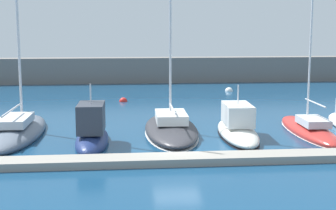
% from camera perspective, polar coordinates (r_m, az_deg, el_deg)
% --- Properties ---
extents(ground_plane, '(120.00, 120.00, 0.00)m').
position_cam_1_polar(ground_plane, '(26.02, 1.08, -5.48)').
color(ground_plane, navy).
extents(dock_pier, '(42.40, 1.47, 0.38)m').
position_cam_1_polar(dock_pier, '(23.88, 1.70, -6.34)').
color(dock_pier, gray).
rests_on(dock_pier, ground_plane).
extents(breakwater_seawall, '(108.00, 2.29, 2.98)m').
position_cam_1_polar(breakwater_seawall, '(58.51, -2.72, 4.09)').
color(breakwater_seawall, slate).
rests_on(breakwater_seawall, ground_plane).
extents(sailboat_slate_third, '(3.08, 10.14, 18.85)m').
position_cam_1_polar(sailboat_slate_third, '(31.10, -17.09, -2.81)').
color(sailboat_slate_third, slate).
rests_on(sailboat_slate_third, ground_plane).
extents(motorboat_navy_fourth, '(1.99, 6.20, 3.89)m').
position_cam_1_polar(motorboat_navy_fourth, '(27.95, -8.84, -3.24)').
color(motorboat_navy_fourth, navy).
rests_on(motorboat_navy_fourth, ground_plane).
extents(sailboat_charcoal_fifth, '(3.48, 9.73, 17.89)m').
position_cam_1_polar(sailboat_charcoal_fifth, '(30.38, 0.35, -2.62)').
color(sailboat_charcoal_fifth, '#2D2D33').
rests_on(sailboat_charcoal_fifth, ground_plane).
extents(motorboat_ivory_sixth, '(2.61, 7.76, 3.36)m').
position_cam_1_polar(motorboat_ivory_sixth, '(29.77, 8.08, -2.62)').
color(motorboat_ivory_sixth, silver).
rests_on(motorboat_ivory_sixth, ground_plane).
extents(sailboat_red_seventh, '(2.46, 8.83, 13.52)m').
position_cam_1_polar(sailboat_red_seventh, '(31.73, 16.02, -2.70)').
color(sailboat_red_seventh, '#B72D28').
rests_on(sailboat_red_seventh, ground_plane).
extents(mooring_buoy_white, '(0.80, 0.80, 0.80)m').
position_cam_1_polar(mooring_buoy_white, '(50.93, 7.11, 1.61)').
color(mooring_buoy_white, white).
rests_on(mooring_buoy_white, ground_plane).
extents(mooring_buoy_red, '(0.72, 0.72, 0.72)m').
position_cam_1_polar(mooring_buoy_red, '(43.66, -5.23, 0.41)').
color(mooring_buoy_red, red).
rests_on(mooring_buoy_red, ground_plane).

